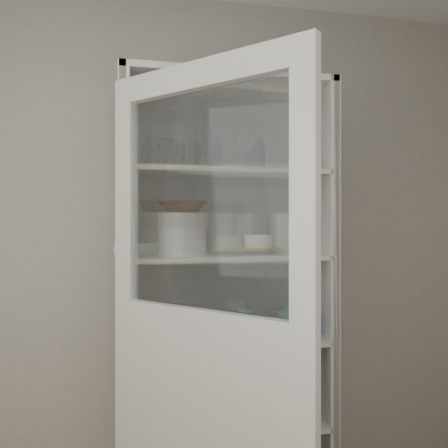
{
  "coord_description": "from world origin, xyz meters",
  "views": [
    {
      "loc": [
        -0.3,
        -0.97,
        1.41
      ],
      "look_at": [
        0.2,
        1.27,
        1.41
      ],
      "focal_mm": 38.0,
      "sensor_mm": 36.0,
      "label": 1
    }
  ],
  "objects_px": {
    "goblet_3": "(258,158)",
    "mug_white": "(270,330)",
    "grey_bowl_stack": "(283,233)",
    "plate_stack_front": "(183,242)",
    "teal_jar": "(246,322)",
    "cream_bowl": "(183,221)",
    "mug_teal": "(287,321)",
    "tin_box": "(280,408)",
    "glass_platter": "(258,251)",
    "goblet_0": "(182,157)",
    "plate_stack_back": "(137,248)",
    "cupboard_door": "(203,372)",
    "goblet_2": "(252,159)",
    "measuring_cups": "(161,339)",
    "pantry_cabinet": "(221,317)",
    "goblet_1": "(196,156)",
    "mug_blue": "(304,325)",
    "white_canister": "(182,326)",
    "yellow_trivet": "(258,248)",
    "terracotta_bowl": "(183,207)",
    "white_ramekin": "(258,241)"
  },
  "relations": [
    {
      "from": "cream_bowl",
      "to": "mug_teal",
      "type": "bearing_deg",
      "value": 9.28
    },
    {
      "from": "pantry_cabinet",
      "to": "goblet_2",
      "type": "bearing_deg",
      "value": 8.19
    },
    {
      "from": "goblet_0",
      "to": "teal_jar",
      "type": "bearing_deg",
      "value": -15.42
    },
    {
      "from": "cupboard_door",
      "to": "cream_bowl",
      "type": "height_order",
      "value": "cupboard_door"
    },
    {
      "from": "mug_white",
      "to": "terracotta_bowl",
      "type": "bearing_deg",
      "value": 169.04
    },
    {
      "from": "grey_bowl_stack",
      "to": "mug_white",
      "type": "height_order",
      "value": "grey_bowl_stack"
    },
    {
      "from": "goblet_3",
      "to": "teal_jar",
      "type": "bearing_deg",
      "value": -143.23
    },
    {
      "from": "tin_box",
      "to": "glass_platter",
      "type": "bearing_deg",
      "value": 168.48
    },
    {
      "from": "plate_stack_front",
      "to": "glass_platter",
      "type": "xyz_separation_m",
      "value": [
        0.39,
        0.07,
        -0.05
      ]
    },
    {
      "from": "pantry_cabinet",
      "to": "teal_jar",
      "type": "height_order",
      "value": "pantry_cabinet"
    },
    {
      "from": "measuring_cups",
      "to": "white_canister",
      "type": "bearing_deg",
      "value": 32.98
    },
    {
      "from": "plate_stack_back",
      "to": "tin_box",
      "type": "relative_size",
      "value": 1.25
    },
    {
      "from": "cupboard_door",
      "to": "glass_platter",
      "type": "relative_size",
      "value": 5.7
    },
    {
      "from": "grey_bowl_stack",
      "to": "mug_blue",
      "type": "height_order",
      "value": "grey_bowl_stack"
    },
    {
      "from": "goblet_1",
      "to": "mug_teal",
      "type": "bearing_deg",
      "value": -4.83
    },
    {
      "from": "goblet_2",
      "to": "measuring_cups",
      "type": "distance_m",
      "value": 0.99
    },
    {
      "from": "glass_platter",
      "to": "cupboard_door",
      "type": "bearing_deg",
      "value": -123.52
    },
    {
      "from": "white_ramekin",
      "to": "mug_white",
      "type": "height_order",
      "value": "white_ramekin"
    },
    {
      "from": "goblet_2",
      "to": "mug_white",
      "type": "bearing_deg",
      "value": -82.77
    },
    {
      "from": "plate_stack_front",
      "to": "tin_box",
      "type": "bearing_deg",
      "value": 5.67
    },
    {
      "from": "tin_box",
      "to": "plate_stack_front",
      "type": "bearing_deg",
      "value": -174.33
    },
    {
      "from": "goblet_0",
      "to": "terracotta_bowl",
      "type": "relative_size",
      "value": 0.72
    },
    {
      "from": "goblet_2",
      "to": "grey_bowl_stack",
      "type": "relative_size",
      "value": 0.77
    },
    {
      "from": "white_canister",
      "to": "tin_box",
      "type": "xyz_separation_m",
      "value": [
        0.49,
        -0.01,
        -0.43
      ]
    },
    {
      "from": "glass_platter",
      "to": "yellow_trivet",
      "type": "relative_size",
      "value": 2.12
    },
    {
      "from": "pantry_cabinet",
      "to": "plate_stack_back",
      "type": "xyz_separation_m",
      "value": [
        -0.41,
        0.07,
        0.35
      ]
    },
    {
      "from": "cupboard_door",
      "to": "plate_stack_back",
      "type": "xyz_separation_m",
      "value": [
        -0.21,
        0.7,
        0.42
      ]
    },
    {
      "from": "mug_blue",
      "to": "measuring_cups",
      "type": "height_order",
      "value": "mug_blue"
    },
    {
      "from": "goblet_3",
      "to": "mug_white",
      "type": "distance_m",
      "value": 0.86
    },
    {
      "from": "goblet_0",
      "to": "plate_stack_back",
      "type": "relative_size",
      "value": 0.7
    },
    {
      "from": "grey_bowl_stack",
      "to": "measuring_cups",
      "type": "bearing_deg",
      "value": -171.59
    },
    {
      "from": "pantry_cabinet",
      "to": "white_canister",
      "type": "relative_size",
      "value": 17.33
    },
    {
      "from": "cream_bowl",
      "to": "yellow_trivet",
      "type": "bearing_deg",
      "value": 10.32
    },
    {
      "from": "white_ramekin",
      "to": "cupboard_door",
      "type": "bearing_deg",
      "value": -123.52
    },
    {
      "from": "plate_stack_front",
      "to": "teal_jar",
      "type": "height_order",
      "value": "plate_stack_front"
    },
    {
      "from": "cream_bowl",
      "to": "mug_blue",
      "type": "bearing_deg",
      "value": -0.74
    },
    {
      "from": "teal_jar",
      "to": "tin_box",
      "type": "distance_m",
      "value": 0.46
    },
    {
      "from": "plate_stack_back",
      "to": "yellow_trivet",
      "type": "bearing_deg",
      "value": -12.12
    },
    {
      "from": "white_canister",
      "to": "yellow_trivet",
      "type": "bearing_deg",
      "value": 1.26
    },
    {
      "from": "mug_teal",
      "to": "glass_platter",
      "type": "bearing_deg",
      "value": -164.67
    },
    {
      "from": "plate_stack_front",
      "to": "white_canister",
      "type": "height_order",
      "value": "plate_stack_front"
    },
    {
      "from": "plate_stack_front",
      "to": "mug_teal",
      "type": "distance_m",
      "value": 0.69
    },
    {
      "from": "goblet_1",
      "to": "plate_stack_back",
      "type": "bearing_deg",
      "value": 166.34
    },
    {
      "from": "grey_bowl_stack",
      "to": "mug_white",
      "type": "distance_m",
      "value": 0.49
    },
    {
      "from": "glass_platter",
      "to": "measuring_cups",
      "type": "relative_size",
      "value": 3.94
    },
    {
      "from": "goblet_1",
      "to": "tin_box",
      "type": "distance_m",
      "value": 1.32
    },
    {
      "from": "terracotta_bowl",
      "to": "glass_platter",
      "type": "height_order",
      "value": "terracotta_bowl"
    },
    {
      "from": "glass_platter",
      "to": "grey_bowl_stack",
      "type": "distance_m",
      "value": 0.16
    },
    {
      "from": "yellow_trivet",
      "to": "white_canister",
      "type": "height_order",
      "value": "yellow_trivet"
    },
    {
      "from": "pantry_cabinet",
      "to": "tin_box",
      "type": "xyz_separation_m",
      "value": [
        0.28,
        -0.08,
        -0.45
      ]
    }
  ]
}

